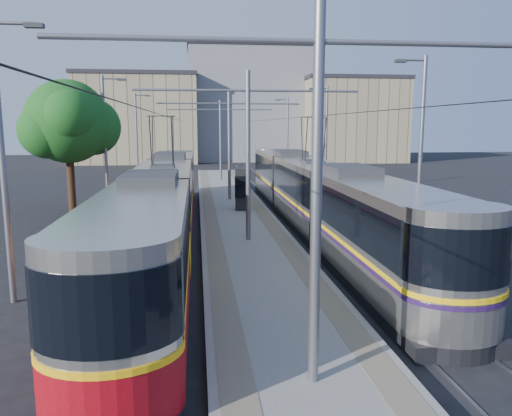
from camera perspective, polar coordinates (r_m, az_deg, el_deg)
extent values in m
plane|color=black|center=(13.79, 2.60, -12.27)|extent=(160.00, 160.00, 0.00)
cube|color=gray|center=(30.13, -2.64, -0.06)|extent=(4.00, 50.00, 0.30)
cube|color=gray|center=(30.03, -5.40, 0.18)|extent=(0.70, 50.00, 0.01)
cube|color=gray|center=(30.24, 0.10, 0.28)|extent=(0.70, 50.00, 0.01)
cube|color=gray|center=(30.15, -10.85, -0.47)|extent=(0.07, 70.00, 0.03)
cube|color=gray|center=(30.08, -8.12, -0.42)|extent=(0.07, 70.00, 0.03)
cube|color=gray|center=(30.49, 2.77, -0.21)|extent=(0.07, 70.00, 0.03)
cube|color=gray|center=(30.75, 5.41, -0.15)|extent=(0.07, 70.00, 0.03)
cube|color=silver|center=(11.00, -14.49, -18.44)|extent=(1.20, 5.00, 0.01)
cube|color=black|center=(22.73, -10.36, -3.19)|extent=(2.30, 29.82, 0.40)
cube|color=#B6B1A7|center=(22.43, -10.48, 0.93)|extent=(2.40, 28.22, 2.90)
cube|color=black|center=(22.36, -10.52, 2.19)|extent=(2.43, 28.22, 1.30)
cube|color=#FFB90D|center=(22.49, -10.45, -0.08)|extent=(2.43, 28.22, 0.12)
cube|color=#9E0913|center=(22.58, -10.42, -1.33)|extent=(2.42, 28.22, 1.10)
cube|color=#2D2D30|center=(22.26, -10.61, 5.00)|extent=(1.68, 3.00, 0.30)
cube|color=black|center=(25.43, 6.36, -1.76)|extent=(2.30, 29.58, 0.40)
cube|color=#AAA59C|center=(25.17, 6.43, 1.93)|extent=(2.40, 27.98, 2.90)
cube|color=black|center=(25.11, 6.45, 3.06)|extent=(2.43, 27.98, 1.30)
cube|color=yellow|center=(25.22, 6.41, 1.03)|extent=(2.43, 27.98, 0.12)
cube|color=#2C1447|center=(25.25, 6.40, 0.70)|extent=(2.43, 27.98, 0.10)
cube|color=#2D2D30|center=(25.01, 6.49, 5.57)|extent=(1.68, 3.00, 0.30)
cylinder|color=slate|center=(8.99, 6.92, 1.09)|extent=(0.20, 0.20, 7.00)
cylinder|color=slate|center=(9.01, 7.27, 18.34)|extent=(9.20, 0.10, 0.10)
cylinder|color=slate|center=(20.79, -0.91, 5.83)|extent=(0.20, 0.20, 7.00)
cylinder|color=slate|center=(20.80, -0.93, 13.28)|extent=(9.20, 0.10, 0.10)
cylinder|color=slate|center=(32.74, -3.07, 7.11)|extent=(0.20, 0.20, 7.00)
cylinder|color=slate|center=(32.74, -3.11, 11.84)|extent=(9.20, 0.10, 0.10)
cylinder|color=slate|center=(44.71, -4.08, 7.71)|extent=(0.20, 0.20, 7.00)
cylinder|color=slate|center=(44.72, -4.12, 11.17)|extent=(9.20, 0.10, 0.10)
cylinder|color=black|center=(29.68, -9.78, 10.14)|extent=(0.02, 70.00, 0.02)
cylinder|color=black|center=(30.19, 4.22, 10.23)|extent=(0.02, 70.00, 0.02)
cylinder|color=slate|center=(15.64, -26.96, 4.38)|extent=(0.18, 0.18, 8.00)
cube|color=#2D2D30|center=(15.49, -24.02, 18.51)|extent=(0.50, 0.22, 0.12)
cylinder|color=slate|center=(31.13, -16.84, 6.98)|extent=(0.18, 0.18, 8.00)
cube|color=#2D2D30|center=(31.06, -15.12, 13.98)|extent=(0.50, 0.22, 0.12)
cylinder|color=slate|center=(46.97, -13.47, 7.80)|extent=(0.18, 0.18, 8.00)
cube|color=#2D2D30|center=(46.92, -12.28, 12.42)|extent=(0.50, 0.22, 0.12)
cylinder|color=slate|center=(22.80, 18.30, 6.18)|extent=(0.18, 0.18, 8.00)
cube|color=#2D2D30|center=(22.49, 16.17, 15.82)|extent=(0.50, 0.22, 0.12)
cylinder|color=slate|center=(37.90, 8.01, 7.65)|extent=(0.18, 0.18, 8.00)
cube|color=#2D2D30|center=(37.71, 6.49, 13.37)|extent=(0.50, 0.22, 0.12)
cylinder|color=slate|center=(53.53, 3.63, 8.20)|extent=(0.18, 0.18, 8.00)
cube|color=#2D2D30|center=(53.39, 2.48, 12.23)|extent=(0.50, 0.22, 0.12)
cube|color=black|center=(28.72, -1.69, 2.20)|extent=(0.78, 1.13, 2.40)
cube|color=black|center=(28.70, -1.69, 2.51)|extent=(0.82, 1.17, 1.25)
cylinder|color=#382314|center=(31.56, -20.35, 2.47)|extent=(0.44, 0.44, 3.22)
sphere|color=#164D19|center=(31.37, -20.73, 9.22)|extent=(4.82, 4.82, 4.82)
sphere|color=#164D19|center=(31.89, -18.23, 8.81)|extent=(3.42, 3.42, 3.42)
cube|color=tan|center=(73.07, -13.14, 9.71)|extent=(16.00, 12.00, 11.65)
cube|color=#262328|center=(73.39, -13.32, 14.46)|extent=(16.32, 12.24, 0.50)
cube|color=gray|center=(77.13, -0.73, 11.53)|extent=(18.00, 14.00, 15.97)
cube|color=#262328|center=(77.87, -0.74, 17.60)|extent=(18.36, 14.28, 0.50)
cube|color=tan|center=(74.03, 10.78, 9.66)|extent=(14.00, 10.00, 11.33)
cube|color=#262328|center=(74.31, 10.92, 14.22)|extent=(14.28, 10.20, 0.50)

